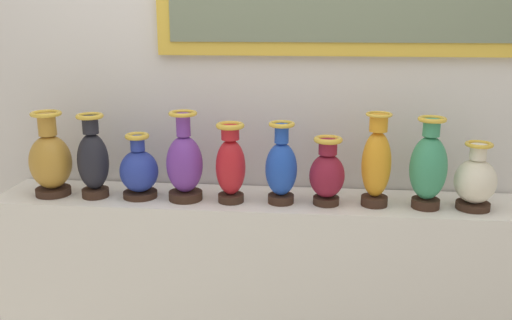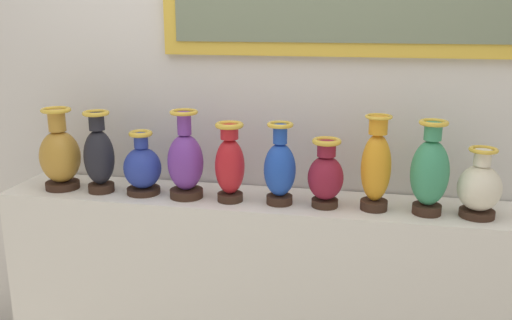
# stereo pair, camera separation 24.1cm
# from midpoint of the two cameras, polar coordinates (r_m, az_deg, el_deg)

# --- Properties ---
(display_shelf) EXTENTS (2.32, 0.37, 0.94)m
(display_shelf) POSITION_cam_midpoint_polar(r_m,az_deg,el_deg) (2.65, -2.68, -13.70)
(display_shelf) COLOR silver
(display_shelf) RESTS_ON ground_plane
(back_wall) EXTENTS (4.41, 0.14, 2.93)m
(back_wall) POSITION_cam_midpoint_polar(r_m,az_deg,el_deg) (2.58, -1.94, 9.00)
(back_wall) COLOR silver
(back_wall) RESTS_ON ground_plane
(vase_ochre) EXTENTS (0.18, 0.18, 0.38)m
(vase_ochre) POSITION_cam_midpoint_polar(r_m,az_deg,el_deg) (2.67, -22.85, -0.07)
(vase_ochre) COLOR #382319
(vase_ochre) RESTS_ON display_shelf
(vase_onyx) EXTENTS (0.14, 0.14, 0.38)m
(vase_onyx) POSITION_cam_midpoint_polar(r_m,az_deg,el_deg) (2.57, -19.03, -0.03)
(vase_onyx) COLOR #382319
(vase_onyx) RESTS_ON display_shelf
(vase_cobalt) EXTENTS (0.17, 0.17, 0.29)m
(vase_cobalt) POSITION_cam_midpoint_polar(r_m,az_deg,el_deg) (2.52, -14.65, -1.14)
(vase_cobalt) COLOR #382319
(vase_cobalt) RESTS_ON display_shelf
(vase_violet) EXTENTS (0.16, 0.16, 0.39)m
(vase_violet) POSITION_cam_midpoint_polar(r_m,az_deg,el_deg) (2.44, -10.19, -0.43)
(vase_violet) COLOR #382319
(vase_violet) RESTS_ON display_shelf
(vase_crimson) EXTENTS (0.13, 0.13, 0.35)m
(vase_crimson) POSITION_cam_midpoint_polar(r_m,az_deg,el_deg) (2.38, -5.54, -0.53)
(vase_crimson) COLOR #382319
(vase_crimson) RESTS_ON display_shelf
(vase_sapphire) EXTENTS (0.14, 0.14, 0.36)m
(vase_sapphire) POSITION_cam_midpoint_polar(r_m,az_deg,el_deg) (2.36, -0.31, -0.86)
(vase_sapphire) COLOR #382319
(vase_sapphire) RESTS_ON display_shelf
(vase_burgundy) EXTENTS (0.15, 0.15, 0.30)m
(vase_burgundy) POSITION_cam_midpoint_polar(r_m,az_deg,el_deg) (2.35, 4.42, -1.43)
(vase_burgundy) COLOR #382319
(vase_burgundy) RESTS_ON display_shelf
(vase_amber) EXTENTS (0.12, 0.12, 0.40)m
(vase_amber) POSITION_cam_midpoint_polar(r_m,az_deg,el_deg) (2.35, 9.43, -0.38)
(vase_amber) COLOR #382319
(vase_amber) RESTS_ON display_shelf
(vase_jade) EXTENTS (0.15, 0.15, 0.39)m
(vase_jade) POSITION_cam_midpoint_polar(r_m,az_deg,el_deg) (2.37, 14.56, -0.75)
(vase_jade) COLOR #382319
(vase_jade) RESTS_ON display_shelf
(vase_ivory) EXTENTS (0.17, 0.17, 0.29)m
(vase_ivory) POSITION_cam_midpoint_polar(r_m,az_deg,el_deg) (2.42, 19.02, -2.09)
(vase_ivory) COLOR #382319
(vase_ivory) RESTS_ON display_shelf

